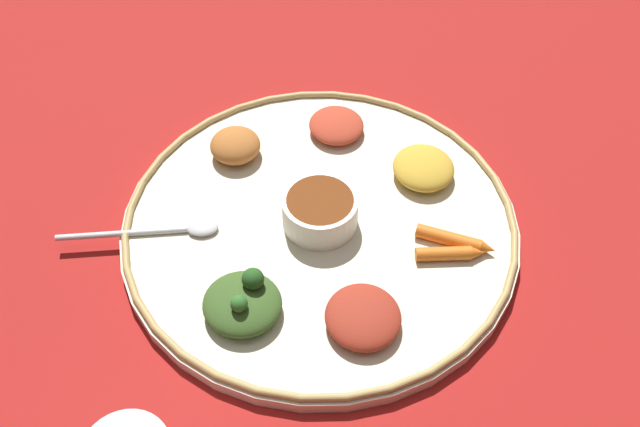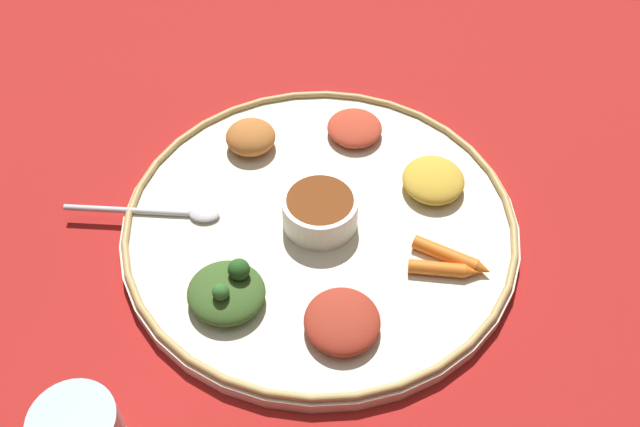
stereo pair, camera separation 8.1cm
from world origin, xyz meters
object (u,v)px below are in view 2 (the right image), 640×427
Objects in this scene: spoon at (166,212)px; carrot_near_spoon at (443,269)px; carrot_outer at (451,256)px; greens_pile at (227,291)px; center_bowl at (320,210)px.

carrot_near_spoon is (0.26, 0.16, 0.00)m from spoon.
carrot_outer is at bearing 35.51° from spoon.
spoon is at bearing -144.49° from carrot_outer.
spoon is 0.32m from carrot_outer.
spoon is at bearing 171.52° from greens_pile.
center_bowl is 0.88× the size of greens_pile.
greens_pile is 1.44× the size of carrot_near_spoon.
center_bowl is at bearing 94.91° from greens_pile.
carrot_outer is at bearing 106.35° from carrot_near_spoon.
spoon is at bearing -147.93° from carrot_near_spoon.
spoon is 0.31m from carrot_near_spoon.
center_bowl is 1.27× the size of carrot_near_spoon.
center_bowl is 0.60× the size of spoon.
center_bowl is 0.15m from carrot_outer.
spoon is (-0.12, -0.12, -0.02)m from center_bowl.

